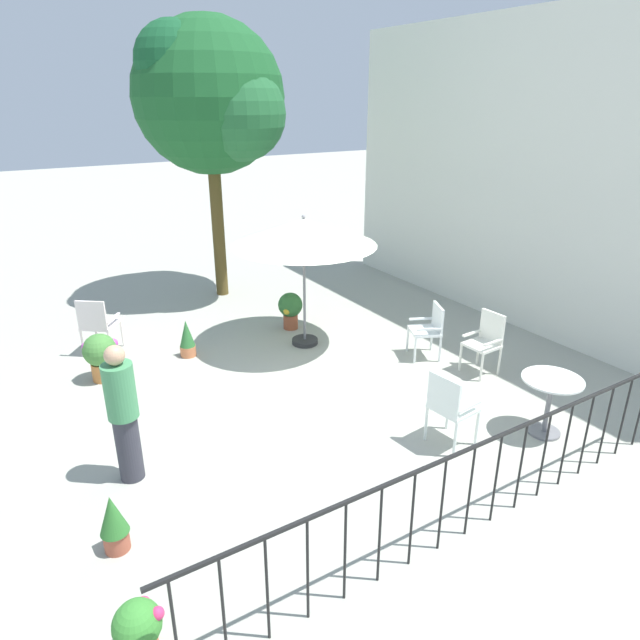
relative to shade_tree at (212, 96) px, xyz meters
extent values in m
plane|color=#A2A395|center=(4.34, -0.74, -3.90)|extent=(60.00, 60.00, 0.00)
cube|color=silver|center=(4.34, 4.00, -1.29)|extent=(9.36, 0.30, 5.23)
cube|color=black|center=(7.70, -0.74, -2.90)|extent=(0.03, 5.95, 0.03)
cylinder|color=black|center=(7.70, -3.54, -3.40)|extent=(0.02, 0.02, 1.00)
cylinder|color=black|center=(7.70, -3.19, -3.40)|extent=(0.02, 0.02, 1.00)
cylinder|color=black|center=(7.70, -2.84, -3.40)|extent=(0.02, 0.02, 1.00)
cylinder|color=black|center=(7.70, -2.49, -3.40)|extent=(0.02, 0.02, 1.00)
cylinder|color=black|center=(7.70, -2.14, -3.40)|extent=(0.02, 0.02, 1.00)
cylinder|color=black|center=(7.70, -1.79, -3.40)|extent=(0.02, 0.02, 1.00)
cylinder|color=black|center=(7.70, -1.44, -3.40)|extent=(0.02, 0.02, 1.00)
cylinder|color=black|center=(7.70, -1.09, -3.40)|extent=(0.02, 0.02, 1.00)
cylinder|color=black|center=(7.70, -0.74, -3.40)|extent=(0.02, 0.02, 1.00)
cylinder|color=black|center=(7.70, -0.39, -3.40)|extent=(0.02, 0.02, 1.00)
cylinder|color=black|center=(7.70, -0.04, -3.40)|extent=(0.02, 0.02, 1.00)
cylinder|color=black|center=(7.70, 0.31, -3.40)|extent=(0.02, 0.02, 1.00)
cylinder|color=black|center=(7.70, 0.66, -3.40)|extent=(0.02, 0.02, 1.00)
cylinder|color=black|center=(7.70, 1.01, -3.40)|extent=(0.02, 0.02, 1.00)
cylinder|color=black|center=(7.70, 1.36, -3.40)|extent=(0.02, 0.02, 1.00)
cylinder|color=black|center=(7.70, 1.71, -3.40)|extent=(0.02, 0.02, 1.00)
cylinder|color=brown|center=(-0.05, -0.03, -2.45)|extent=(0.25, 0.25, 2.90)
sphere|color=#1A5426|center=(-0.05, -0.03, -0.01)|extent=(2.83, 2.83, 2.83)
sphere|color=#215C30|center=(0.66, 0.25, -0.29)|extent=(1.70, 1.70, 1.70)
sphere|color=#11592B|center=(-0.62, 0.39, 0.13)|extent=(1.56, 1.56, 1.56)
sphere|color=#144C28|center=(0.09, -0.67, 0.56)|extent=(1.41, 1.41, 1.41)
cylinder|color=#2D2D2D|center=(3.07, 0.18, -3.86)|extent=(0.44, 0.44, 0.08)
cylinder|color=slate|center=(3.07, 0.18, -2.83)|extent=(0.04, 0.04, 2.14)
cone|color=beige|center=(3.07, 0.18, -1.97)|extent=(2.34, 2.34, 0.42)
sphere|color=slate|center=(3.07, 0.18, -1.73)|extent=(0.06, 0.06, 0.06)
cylinder|color=white|center=(6.97, 1.36, -3.15)|extent=(0.72, 0.72, 0.02)
cylinder|color=slate|center=(6.97, 1.36, -3.53)|extent=(0.06, 0.06, 0.74)
cylinder|color=slate|center=(6.97, 1.36, -3.88)|extent=(0.40, 0.40, 0.03)
cube|color=white|center=(4.51, 1.54, -3.45)|extent=(0.62, 0.60, 0.04)
cube|color=white|center=(4.59, 1.73, -3.23)|extent=(0.43, 0.23, 0.40)
cube|color=white|center=(4.31, 1.64, -3.33)|extent=(0.20, 0.38, 0.03)
cube|color=white|center=(4.71, 1.45, -3.33)|extent=(0.20, 0.38, 0.03)
cylinder|color=white|center=(4.23, 1.45, -3.69)|extent=(0.04, 0.04, 0.43)
cylinder|color=white|center=(4.62, 1.27, -3.69)|extent=(0.04, 0.04, 0.43)
cylinder|color=white|center=(4.40, 1.82, -3.69)|extent=(0.04, 0.04, 0.43)
cylinder|color=white|center=(4.79, 1.63, -3.69)|extent=(0.04, 0.04, 0.43)
cube|color=white|center=(5.38, 1.89, -3.44)|extent=(0.46, 0.45, 0.04)
cube|color=white|center=(5.37, 2.08, -3.19)|extent=(0.43, 0.06, 0.47)
cube|color=white|center=(5.18, 1.88, -3.32)|extent=(0.06, 0.39, 0.03)
cube|color=white|center=(5.59, 1.90, -3.32)|extent=(0.06, 0.39, 0.03)
cylinder|color=white|center=(5.18, 1.69, -3.68)|extent=(0.04, 0.04, 0.44)
cylinder|color=white|center=(5.60, 1.70, -3.68)|extent=(0.04, 0.04, 0.44)
cylinder|color=white|center=(5.17, 2.08, -3.68)|extent=(0.04, 0.04, 0.44)
cylinder|color=white|center=(5.58, 2.09, -3.68)|extent=(0.04, 0.04, 0.44)
cube|color=white|center=(6.50, 0.22, -3.42)|extent=(0.52, 0.49, 0.04)
cube|color=white|center=(6.52, 0.02, -3.18)|extent=(0.46, 0.09, 0.45)
cube|color=white|center=(6.72, 0.25, -3.30)|extent=(0.08, 0.40, 0.03)
cube|color=white|center=(6.28, 0.20, -3.30)|extent=(0.08, 0.40, 0.03)
cylinder|color=white|center=(6.70, 0.45, -3.67)|extent=(0.04, 0.04, 0.46)
cylinder|color=white|center=(6.26, 0.40, -3.67)|extent=(0.04, 0.04, 0.46)
cylinder|color=white|center=(6.74, 0.05, -3.67)|extent=(0.04, 0.04, 0.46)
cylinder|color=white|center=(6.30, 0.00, -3.67)|extent=(0.04, 0.04, 0.46)
cube|color=white|center=(1.61, -2.80, -3.42)|extent=(0.69, 0.69, 0.04)
cube|color=white|center=(1.79, -2.94, -3.17)|extent=(0.32, 0.40, 0.47)
cube|color=white|center=(1.75, -2.62, -3.30)|extent=(0.38, 0.30, 0.03)
cube|color=white|center=(1.47, -2.98, -3.30)|extent=(0.38, 0.30, 0.03)
cylinder|color=white|center=(1.57, -2.48, -3.67)|extent=(0.04, 0.04, 0.46)
cylinder|color=white|center=(1.29, -2.84, -3.67)|extent=(0.04, 0.04, 0.46)
cylinder|color=white|center=(1.93, -2.75, -3.67)|extent=(0.04, 0.04, 0.46)
cylinder|color=white|center=(1.65, -3.12, -3.67)|extent=(0.04, 0.04, 0.46)
cylinder|color=#C97348|center=(2.50, -1.67, -3.81)|extent=(0.25, 0.25, 0.17)
cylinder|color=#382819|center=(2.50, -1.67, -3.74)|extent=(0.22, 0.22, 0.02)
cone|color=#2B6730|center=(2.50, -1.67, -3.51)|extent=(0.24, 0.24, 0.44)
cylinder|color=#BE743A|center=(2.62, -3.01, -3.76)|extent=(0.32, 0.32, 0.28)
cylinder|color=#382819|center=(2.62, -3.01, -3.63)|extent=(0.28, 0.28, 0.02)
sphere|color=#447F38|center=(2.62, -3.01, -3.42)|extent=(0.48, 0.48, 0.48)
sphere|color=#B644A8|center=(2.73, -3.12, -3.44)|extent=(0.09, 0.09, 0.09)
sphere|color=#B644A8|center=(2.61, -2.81, -3.36)|extent=(0.14, 0.14, 0.14)
sphere|color=#B644A8|center=(2.46, -2.98, -3.42)|extent=(0.13, 0.13, 0.13)
sphere|color=#B644A8|center=(2.58, -3.18, -3.34)|extent=(0.12, 0.12, 0.12)
cylinder|color=#382819|center=(7.35, -3.72, -3.71)|extent=(0.23, 0.23, 0.02)
sphere|color=#3A8732|center=(7.35, -3.72, -3.55)|extent=(0.36, 0.36, 0.36)
sphere|color=#DA3266|center=(7.21, -3.76, -3.58)|extent=(0.09, 0.09, 0.09)
sphere|color=#DA3266|center=(7.41, -3.58, -3.47)|extent=(0.10, 0.10, 0.10)
sphere|color=#DA3266|center=(7.27, -3.65, -3.48)|extent=(0.11, 0.11, 0.11)
sphere|color=#DA3266|center=(7.30, -3.63, -3.56)|extent=(0.09, 0.09, 0.09)
cylinder|color=#A6523C|center=(6.14, -3.63, -3.80)|extent=(0.23, 0.23, 0.20)
cylinder|color=#382819|center=(6.14, -3.63, -3.71)|extent=(0.21, 0.21, 0.02)
cone|color=#2F702D|center=(6.14, -3.63, -3.50)|extent=(0.26, 0.26, 0.40)
cylinder|color=#9D4E31|center=(2.36, 0.29, -3.77)|extent=(0.26, 0.26, 0.27)
cylinder|color=#382819|center=(2.36, 0.29, -3.64)|extent=(0.23, 0.23, 0.02)
sphere|color=#316A32|center=(2.36, 0.29, -3.45)|extent=(0.44, 0.44, 0.44)
sphere|color=gold|center=(2.32, 0.45, -3.47)|extent=(0.12, 0.12, 0.12)
sphere|color=gold|center=(2.30, 0.45, -3.46)|extent=(0.10, 0.10, 0.10)
sphere|color=gold|center=(2.37, 0.43, -3.40)|extent=(0.09, 0.09, 0.09)
sphere|color=gold|center=(2.48, 0.16, -3.50)|extent=(0.12, 0.12, 0.12)
cylinder|color=#33333D|center=(5.15, -3.24, -3.51)|extent=(0.26, 0.26, 0.77)
cylinder|color=#458E5A|center=(5.15, -3.24, -2.82)|extent=(0.37, 0.37, 0.61)
sphere|color=tan|center=(5.15, -3.24, -2.41)|extent=(0.21, 0.21, 0.21)
camera|label=1|loc=(10.51, -4.11, 0.01)|focal=31.07mm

